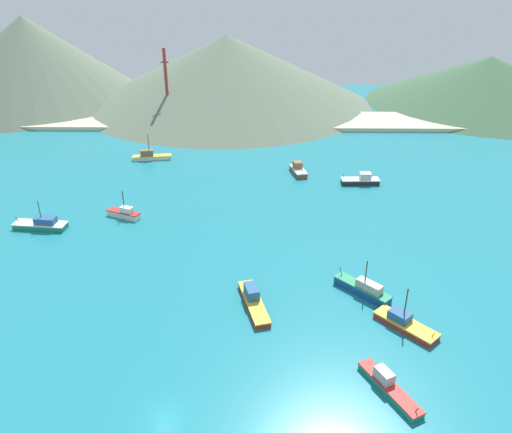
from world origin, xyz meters
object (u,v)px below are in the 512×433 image
at_px(fishing_boat_3, 253,300).
at_px(radio_tower, 167,86).
at_px(fishing_boat_1, 388,386).
at_px(fishing_boat_2, 151,156).
at_px(fishing_boat_0, 42,224).
at_px(fishing_boat_8, 364,289).
at_px(fishing_boat_5, 298,170).
at_px(fishing_boat_7, 405,323).
at_px(fishing_boat_6, 124,213).
at_px(fishing_boat_9, 361,180).

relative_size(fishing_boat_3, radio_tower, 0.49).
xyz_separation_m(fishing_boat_1, fishing_boat_2, (-43.54, 77.02, 0.17)).
distance_m(fishing_boat_0, radio_tower, 71.52).
distance_m(fishing_boat_3, fishing_boat_8, 16.94).
height_order(fishing_boat_5, fishing_boat_7, fishing_boat_7).
relative_size(fishing_boat_1, fishing_boat_3, 0.86).
distance_m(fishing_boat_1, radio_tower, 118.35).
relative_size(fishing_boat_6, radio_tower, 0.32).
bearing_deg(fishing_boat_9, fishing_boat_5, 156.95).
relative_size(fishing_boat_3, fishing_boat_6, 1.54).
bearing_deg(fishing_boat_5, fishing_boat_6, -146.76).
relative_size(fishing_boat_8, fishing_boat_9, 0.95).
bearing_deg(fishing_boat_6, fishing_boat_7, -35.05).
height_order(fishing_boat_6, fishing_boat_9, fishing_boat_6).
xyz_separation_m(fishing_boat_3, fishing_boat_5, (9.74, 51.55, 0.12)).
height_order(fishing_boat_0, fishing_boat_8, fishing_boat_8).
relative_size(fishing_boat_1, fishing_boat_9, 1.10).
height_order(fishing_boat_0, fishing_boat_9, fishing_boat_0).
xyz_separation_m(fishing_boat_5, fishing_boat_6, (-35.77, -23.45, -0.07)).
bearing_deg(fishing_boat_2, fishing_boat_7, -53.61).
bearing_deg(fishing_boat_9, fishing_boat_6, -160.62).
bearing_deg(fishing_boat_1, fishing_boat_8, 88.62).
bearing_deg(fishing_boat_5, fishing_boat_3, -100.70).
relative_size(fishing_boat_0, fishing_boat_1, 1.08).
bearing_deg(radio_tower, fishing_boat_5, -47.57).
bearing_deg(fishing_boat_7, fishing_boat_3, 166.92).
bearing_deg(fishing_boat_1, fishing_boat_0, 145.07).
relative_size(fishing_boat_3, fishing_boat_5, 1.53).
bearing_deg(fishing_boat_6, fishing_boat_8, -30.58).
distance_m(fishing_boat_7, radio_tower, 109.85).
distance_m(fishing_boat_9, radio_tower, 70.87).
relative_size(fishing_boat_8, radio_tower, 0.36).
bearing_deg(fishing_boat_7, fishing_boat_5, 101.26).
height_order(fishing_boat_5, fishing_boat_6, fishing_boat_6).
bearing_deg(fishing_boat_1, fishing_boat_5, 95.46).
xyz_separation_m(fishing_boat_2, fishing_boat_6, (1.28, -32.54, -0.01)).
relative_size(fishing_boat_5, fishing_boat_9, 0.84).
bearing_deg(fishing_boat_0, fishing_boat_9, 19.19).
bearing_deg(fishing_boat_7, fishing_boat_1, -112.39).
relative_size(fishing_boat_1, fishing_boat_7, 1.12).
height_order(fishing_boat_6, fishing_boat_8, fishing_boat_8).
xyz_separation_m(fishing_boat_6, radio_tower, (-1.99, 64.75, 10.70)).
relative_size(fishing_boat_0, fishing_boat_7, 1.21).
distance_m(fishing_boat_2, fishing_boat_6, 32.57).
height_order(fishing_boat_2, fishing_boat_8, fishing_boat_2).
relative_size(fishing_boat_2, fishing_boat_8, 1.22).
bearing_deg(radio_tower, fishing_boat_3, -73.21).
xyz_separation_m(fishing_boat_3, fishing_boat_8, (16.69, 2.84, 0.16)).
bearing_deg(fishing_boat_1, radio_tower, 112.05).
bearing_deg(fishing_boat_1, fishing_boat_2, 119.48).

